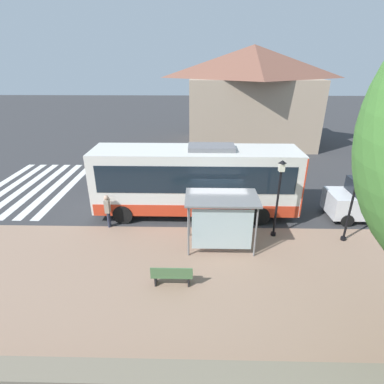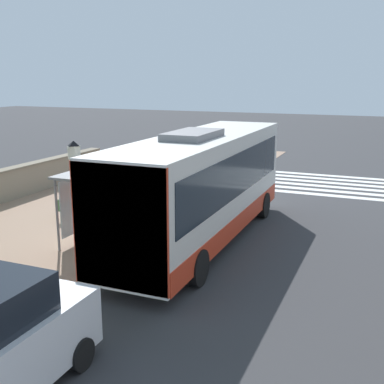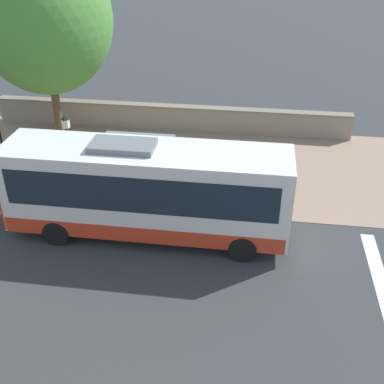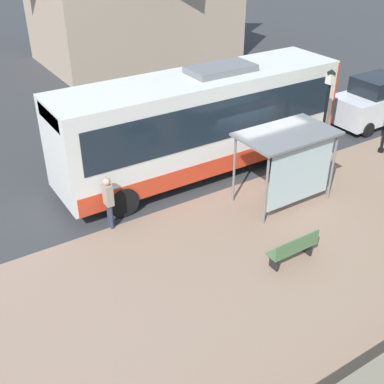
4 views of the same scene
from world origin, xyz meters
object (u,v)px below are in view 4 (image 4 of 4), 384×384
at_px(bus_shelter, 290,146).
at_px(bench, 293,248).
at_px(parked_car_behind_bus, 374,102).
at_px(bus, 201,121).
at_px(street_lamp_near, 326,112).
at_px(pedestrian, 108,199).

xyz_separation_m(bus_shelter, bench, (-2.50, 1.94, -1.57)).
bearing_deg(parked_car_behind_bus, bus, 87.82).
relative_size(bench, street_lamp_near, 0.41).
distance_m(pedestrian, street_lamp_near, 8.14).
bearing_deg(bench, bus, -7.98).
height_order(bus, parked_car_behind_bus, bus).
bearing_deg(parked_car_behind_bus, bus_shelter, 110.65).
height_order(pedestrian, street_lamp_near, street_lamp_near).
bearing_deg(parked_car_behind_bus, pedestrian, 95.28).
xyz_separation_m(bus_shelter, parked_car_behind_bus, (2.92, -7.75, -1.02)).
distance_m(bus, bus_shelter, 3.45).
height_order(bus, bench, bus).
bearing_deg(street_lamp_near, pedestrian, 85.34).
distance_m(bench, street_lamp_near, 6.02).
distance_m(bench, parked_car_behind_bus, 11.12).
xyz_separation_m(bus, bench, (-5.76, 0.81, -1.49)).
relative_size(bus_shelter, parked_car_behind_bus, 0.79).
relative_size(bus_shelter, bench, 2.02).
xyz_separation_m(bus_shelter, pedestrian, (1.70, 5.43, -1.02)).
height_order(bus_shelter, parked_car_behind_bus, bus_shelter).
height_order(bus_shelter, pedestrian, bus_shelter).
height_order(bench, parked_car_behind_bus, parked_car_behind_bus).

